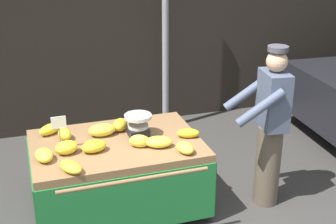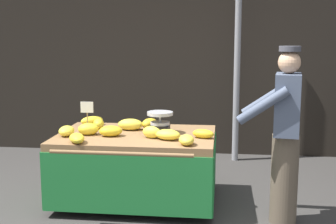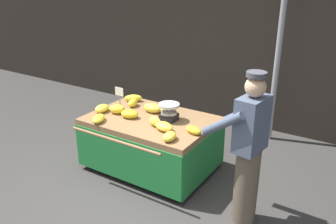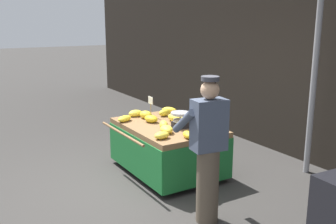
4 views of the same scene
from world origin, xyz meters
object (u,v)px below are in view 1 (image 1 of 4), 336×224
Objects in this scene: weighing_scale at (138,125)px; banana_bunch_4 at (50,129)px; banana_bunch_9 at (102,130)px; banana_bunch_10 at (65,134)px; banana_cart at (117,160)px; banana_bunch_6 at (44,155)px; vendor_person at (270,128)px; banana_bunch_0 at (120,125)px; street_pole at (165,29)px; banana_bunch_8 at (67,147)px; banana_bunch_2 at (139,141)px; price_sign at (59,126)px; banana_bunch_11 at (159,142)px; banana_bunch_3 at (188,133)px; banana_bunch_5 at (185,148)px; banana_bunch_7 at (94,146)px; banana_bunch_1 at (71,167)px.

weighing_scale reaches higher than banana_bunch_4.
banana_bunch_9 reaches higher than banana_bunch_10.
banana_cart is 7.04× the size of banana_bunch_6.
banana_bunch_0 is at bearing 155.27° from vendor_person.
street_pole is 2.61m from banana_bunch_8.
banana_bunch_4 is 2.26m from vendor_person.
banana_bunch_2 is 0.99× the size of banana_bunch_10.
price_sign is at bearing -80.68° from banana_bunch_4.
banana_bunch_8 reaches higher than banana_bunch_10.
banana_cart is 0.51m from banana_bunch_11.
banana_bunch_0 is (-0.14, 0.20, -0.06)m from weighing_scale.
banana_bunch_8 is at bearing 173.91° from banana_bunch_2.
banana_bunch_3 is 0.35m from banana_bunch_5.
street_pole is 12.68× the size of banana_bunch_3.
banana_bunch_2 is 0.91m from banana_bunch_6.
banana_bunch_11 is at bearing -109.58° from street_pole.
banana_bunch_11 is 0.16× the size of vendor_person.
banana_bunch_9 is at bearing 117.79° from banana_cart.
price_sign is 0.44m from banana_bunch_4.
weighing_scale is 1.16× the size of banana_bunch_6.
banana_cart is at bearing -33.68° from banana_bunch_4.
weighing_scale reaches higher than banana_bunch_8.
banana_bunch_4 is at bearing 169.56° from banana_bunch_0.
weighing_scale is 0.26m from banana_bunch_2.
banana_bunch_11 is at bearing -161.46° from banana_bunch_3.
banana_bunch_2 is at bearing -35.96° from banana_bunch_4.
price_sign reaches higher than banana_cart.
street_pole is at bearing 45.50° from banana_bunch_10.
banana_bunch_9 reaches higher than banana_bunch_5.
banana_bunch_0 reaches higher than banana_bunch_7.
banana_bunch_8 reaches higher than banana_bunch_0.
price_sign is 2.09m from vendor_person.
banana_cart is 6.35× the size of banana_bunch_1.
banana_bunch_11 is (0.37, -0.24, 0.25)m from banana_cart.
street_pole is at bearing 55.73° from banana_bunch_7.
banana_bunch_10 is (0.23, 0.41, 0.00)m from banana_bunch_6.
vendor_person is (2.02, 0.10, 0.06)m from banana_bunch_1.
banana_bunch_7 is (0.26, 0.33, 0.01)m from banana_bunch_1.
price_sign is at bearing 169.37° from vendor_person.
banana_bunch_8 reaches higher than banana_bunch_1.
banana_bunch_6 is 0.47m from banana_bunch_10.
banana_bunch_0 is at bearing 50.66° from banana_bunch_1.
banana_bunch_2 is 0.76× the size of banana_bunch_11.
banana_bunch_9 is (0.40, 0.66, 0.02)m from banana_bunch_1.
banana_bunch_9 is (0.44, 0.18, -0.18)m from price_sign.
street_pole is 10.46× the size of banana_bunch_9.
banana_bunch_3 is 1.44m from banana_bunch_6.
banana_bunch_4 is at bearing 123.42° from banana_bunch_7.
weighing_scale is at bearing -19.02° from banana_bunch_9.
banana_bunch_0 is (-1.01, -1.58, -0.63)m from street_pole.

